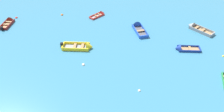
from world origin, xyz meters
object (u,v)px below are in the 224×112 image
Objects in this scene: rowboat_maroon_center at (9,22)px; rowboat_grey_back_row_center at (195,28)px; mooring_buoy_between_boats_right at (223,56)px; mooring_buoy_far_field at (16,18)px; rowboat_blue_outer_left at (138,27)px; mooring_buoy_central at (139,91)px; rowboat_yellow_cluster_inner at (83,47)px; mooring_buoy_midfield at (62,15)px; mooring_buoy_between_boats_left at (83,65)px; rowboat_red_distant_center at (100,14)px; rowboat_deep_blue_midfield_left at (182,49)px.

rowboat_grey_back_row_center is at bearing -11.74° from rowboat_maroon_center.
mooring_buoy_far_field reaches higher than mooring_buoy_between_boats_right.
rowboat_blue_outer_left is 1.05× the size of rowboat_grey_back_row_center.
mooring_buoy_central is (17.72, -20.15, 0.00)m from mooring_buoy_far_field.
rowboat_yellow_cluster_inner reaches higher than mooring_buoy_midfield.
mooring_buoy_between_boats_right is at bearing -2.68° from mooring_buoy_between_boats_left.
rowboat_red_distant_center is at bearing 97.77° from mooring_buoy_central.
mooring_buoy_central is at bearing -139.24° from rowboat_deep_blue_midfield_left.
rowboat_grey_back_row_center is 10.53× the size of mooring_buoy_between_boats_left.
rowboat_blue_outer_left is 7.97m from rowboat_red_distant_center.
mooring_buoy_midfield is at bearing 103.10° from mooring_buoy_between_boats_left.
rowboat_red_distant_center is at bearing -3.81° from mooring_buoy_far_field.
rowboat_grey_back_row_center is 23.53m from mooring_buoy_midfield.
rowboat_yellow_cluster_inner reaches higher than rowboat_red_distant_center.
rowboat_red_distant_center is at bearing 70.74° from rowboat_yellow_cluster_inner.
rowboat_blue_outer_left is at bearing 77.26° from mooring_buoy_central.
mooring_buoy_between_boats_right is at bearing -24.34° from rowboat_deep_blue_midfield_left.
mooring_buoy_between_boats_right is 19.31m from mooring_buoy_between_boats_left.
rowboat_blue_outer_left is 22.14m from rowboat_maroon_center.
rowboat_blue_outer_left is 21.81m from mooring_buoy_far_field.
mooring_buoy_between_boats_left is at bearing -104.75° from rowboat_red_distant_center.
rowboat_maroon_center reaches higher than mooring_buoy_central.
mooring_buoy_midfield reaches higher than mooring_buoy_between_boats_right.
mooring_buoy_midfield is 0.98× the size of mooring_buoy_far_field.
rowboat_deep_blue_midfield_left is (14.06, -2.34, -0.08)m from rowboat_yellow_cluster_inner.
mooring_buoy_between_boats_left is at bearing -51.91° from mooring_buoy_far_field.
rowboat_red_distant_center is at bearing 137.10° from mooring_buoy_between_boats_right.
rowboat_deep_blue_midfield_left is 11.23× the size of mooring_buoy_between_boats_right.
mooring_buoy_midfield is 1.31× the size of mooring_buoy_between_boats_right.
mooring_buoy_between_boats_right is at bearing -13.63° from rowboat_yellow_cluster_inner.
rowboat_grey_back_row_center is at bearing -15.06° from mooring_buoy_far_field.
rowboat_maroon_center is at bearing -177.58° from rowboat_red_distant_center.
mooring_buoy_midfield is 1.06× the size of mooring_buoy_between_boats_left.
mooring_buoy_far_field is (-25.69, 13.28, -0.16)m from rowboat_deep_blue_midfield_left.
rowboat_red_distant_center is at bearing 135.39° from rowboat_blue_outer_left.
rowboat_deep_blue_midfield_left is (4.91, -6.67, -0.07)m from rowboat_blue_outer_left.
mooring_buoy_between_boats_left is 0.93× the size of mooring_buoy_far_field.
rowboat_grey_back_row_center is at bearing 48.89° from rowboat_deep_blue_midfield_left.
rowboat_maroon_center is 11.58× the size of mooring_buoy_between_boats_right.
rowboat_red_distant_center is at bearing 2.42° from rowboat_maroon_center.
rowboat_grey_back_row_center is 13.06× the size of mooring_buoy_between_boats_right.
rowboat_grey_back_row_center is at bearing -9.17° from rowboat_blue_outer_left.
mooring_buoy_midfield reaches higher than mooring_buoy_between_boats_left.
rowboat_maroon_center is 17.91m from mooring_buoy_between_boats_left.
rowboat_yellow_cluster_inner is 14.25m from rowboat_deep_blue_midfield_left.
rowboat_yellow_cluster_inner is at bearing 170.56° from rowboat_deep_blue_midfield_left.
rowboat_yellow_cluster_inner is 11.04m from mooring_buoy_central.
mooring_buoy_between_boats_right is 0.81× the size of mooring_buoy_between_boats_left.
mooring_buoy_far_field is at bearing 131.33° from mooring_buoy_central.
rowboat_maroon_center is (-31.00, 6.44, -0.03)m from rowboat_grey_back_row_center.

